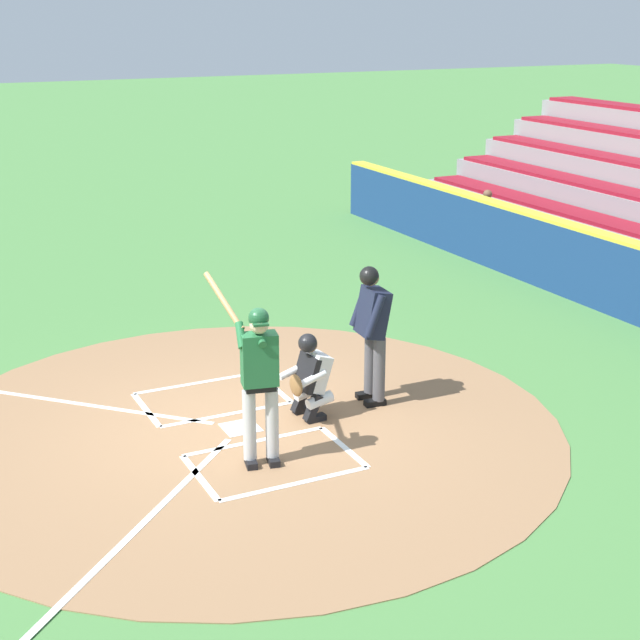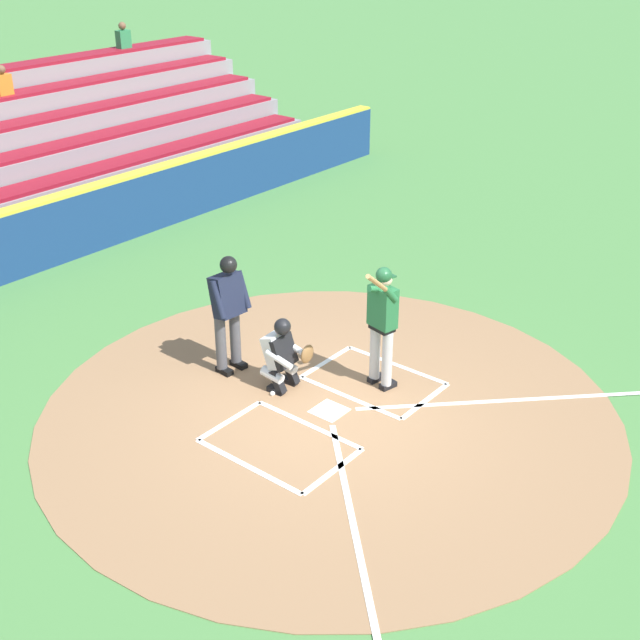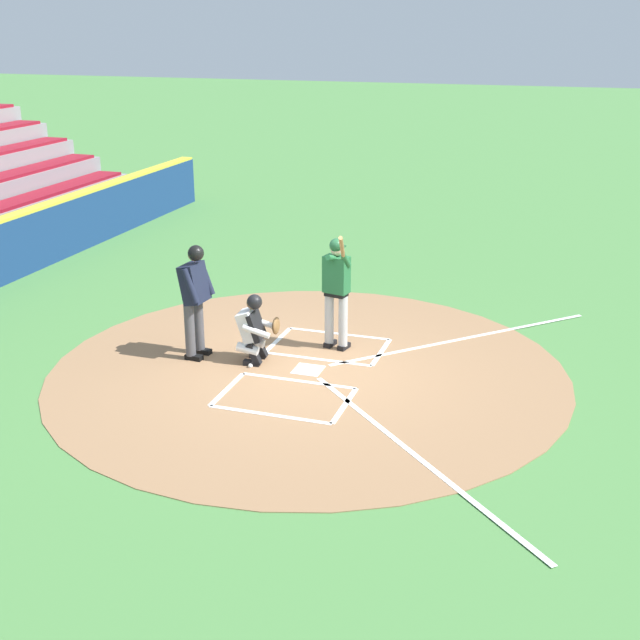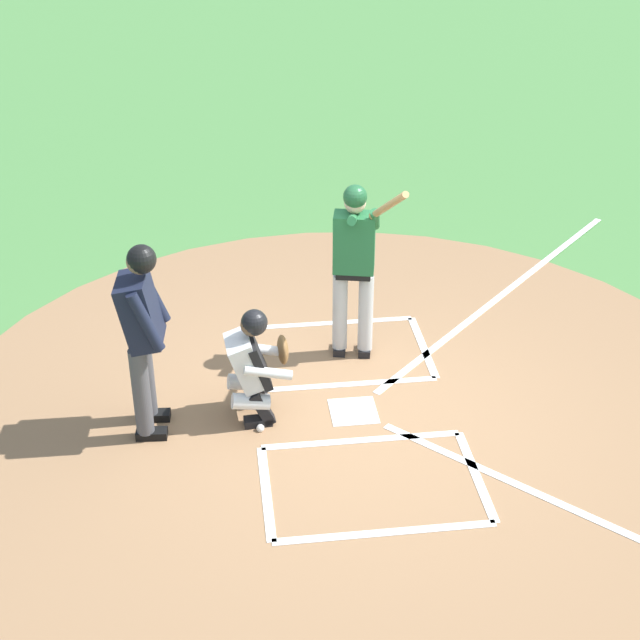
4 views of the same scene
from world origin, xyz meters
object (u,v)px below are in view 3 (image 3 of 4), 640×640
object	(u,v)px
batter	(337,285)
baseball	(250,366)
plate_umpire	(195,294)
catcher	(254,327)

from	to	relation	value
batter	baseball	world-z (taller)	batter
batter	plate_umpire	size ratio (longest dim) A/B	1.14
batter	catcher	distance (m)	1.50
catcher	plate_umpire	size ratio (longest dim) A/B	0.61
plate_umpire	batter	bearing A→B (deg)	117.07
plate_umpire	baseball	distance (m)	1.43
plate_umpire	baseball	bearing A→B (deg)	80.73
catcher	baseball	size ratio (longest dim) A/B	15.27
baseball	catcher	bearing A→B (deg)	-174.85
catcher	baseball	bearing A→B (deg)	5.15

